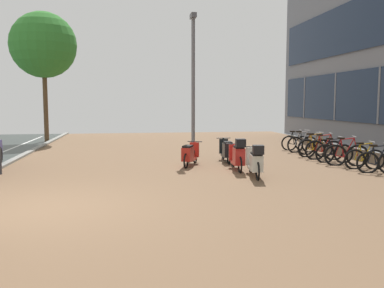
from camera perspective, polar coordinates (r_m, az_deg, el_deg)
The scene contains 16 objects.
ground at distance 8.48m, azimuth -10.63°, elevation -8.75°, with size 21.00×40.00×0.13m.
bicycle_rack_00 at distance 13.28m, azimuth 24.74°, elevation -2.35°, with size 1.25×0.51×0.93m.
bicycle_rack_01 at distance 13.89m, azimuth 23.11°, elevation -1.95°, with size 1.28×0.48×0.92m.
bicycle_rack_02 at distance 14.40m, azimuth 20.89°, elevation -1.46°, with size 1.42×0.54×1.03m.
bicycle_rack_03 at distance 15.02m, azimuth 19.36°, elevation -1.22°, with size 1.33×0.48×0.95m.
bicycle_rack_04 at distance 15.66m, azimuth 18.11°, elevation -0.81°, with size 1.39×0.51×1.03m.
bicycle_rack_05 at distance 16.31m, azimuth 16.94°, elevation -0.54°, with size 1.40×0.48×1.01m.
bicycle_rack_06 at distance 17.08m, azimuth 16.65°, elevation -0.33°, with size 1.27×0.48×0.94m.
bicycle_rack_07 at distance 17.68m, azimuth 15.25°, elevation -0.03°, with size 1.37×0.48×0.99m.
bicycle_rack_08 at distance 18.36m, azimuth 14.39°, elevation 0.15°, with size 1.24×0.49×0.94m.
scooter_near at distance 11.54m, azimuth 8.89°, elevation -2.46°, with size 0.63×1.86×0.99m.
scooter_mid at distance 13.42m, azimuth -0.35°, elevation -1.48°, with size 0.86×1.62×0.79m.
scooter_far at distance 12.56m, azimuth 6.46°, elevation -1.63°, with size 0.52×1.71×1.05m.
scooter_extra at distance 14.34m, azimuth 4.89°, elevation -0.94°, with size 0.52×1.79×0.83m.
lamp_post at distance 15.95m, azimuth 0.16°, elevation 9.32°, with size 0.20×0.52×5.49m.
street_tree at distance 23.46m, azimuth -20.16°, elevation 12.89°, with size 3.47×3.47×6.86m.
Camera 1 is at (1.70, -8.20, 2.10)m, focal length 37.94 mm.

